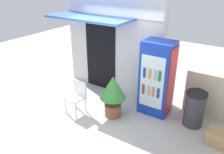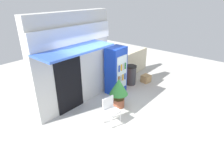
{
  "view_description": "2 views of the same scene",
  "coord_description": "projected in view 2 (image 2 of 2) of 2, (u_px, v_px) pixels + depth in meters",
  "views": [
    {
      "loc": [
        3.03,
        -3.79,
        3.3
      ],
      "look_at": [
        0.33,
        0.33,
        1.04
      ],
      "focal_mm": 36.9,
      "sensor_mm": 36.0,
      "label": 1
    },
    {
      "loc": [
        -4.07,
        -3.12,
        3.65
      ],
      "look_at": [
        0.26,
        0.5,
        1.13
      ],
      "focal_mm": 29.78,
      "sensor_mm": 36.0,
      "label": 2
    }
  ],
  "objects": [
    {
      "name": "storefront_building",
      "position": [
        73.0,
        61.0,
        6.1
      ],
      "size": [
        3.04,
        1.28,
        3.2
      ],
      "color": "silver",
      "rests_on": "ground"
    },
    {
      "name": "ground",
      "position": [
        119.0,
        114.0,
        6.16
      ],
      "size": [
        16.0,
        16.0,
        0.0
      ],
      "primitive_type": "plane",
      "color": "beige"
    },
    {
      "name": "trash_bin",
      "position": [
        131.0,
        75.0,
        8.1
      ],
      "size": [
        0.47,
        0.47,
        0.86
      ],
      "color": "#38383D",
      "rests_on": "ground"
    },
    {
      "name": "plastic_chair",
      "position": [
        110.0,
        108.0,
        5.61
      ],
      "size": [
        0.47,
        0.44,
        0.84
      ],
      "color": "white",
      "rests_on": "ground"
    },
    {
      "name": "drink_cooler",
      "position": [
        116.0,
        71.0,
        7.22
      ],
      "size": [
        0.75,
        0.62,
        1.87
      ],
      "color": "#1438B2",
      "rests_on": "ground"
    },
    {
      "name": "potted_plant_near_shop",
      "position": [
        119.0,
        90.0,
        6.33
      ],
      "size": [
        0.64,
        0.64,
        1.07
      ],
      "color": "#995138",
      "rests_on": "ground"
    },
    {
      "name": "cardboard_box",
      "position": [
        146.0,
        79.0,
        8.39
      ],
      "size": [
        0.42,
        0.38,
        0.33
      ],
      "primitive_type": "cube",
      "rotation": [
        0.0,
        0.0,
        -0.13
      ],
      "color": "tan",
      "rests_on": "ground"
    },
    {
      "name": "stone_boundary_wall",
      "position": [
        131.0,
        64.0,
        8.98
      ],
      "size": [
        2.5,
        0.21,
        1.13
      ],
      "primitive_type": "cube",
      "color": "beige",
      "rests_on": "ground"
    }
  ]
}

